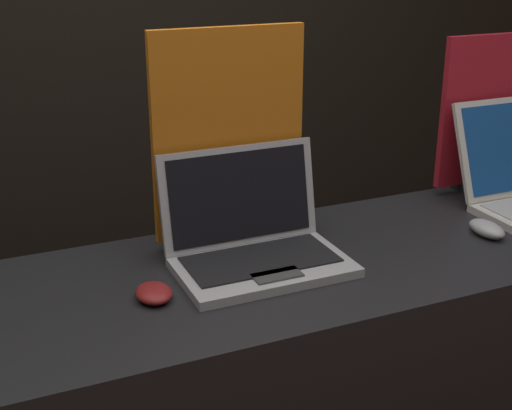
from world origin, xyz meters
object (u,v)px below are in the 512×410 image
promo_stand_back (496,116)px  laptop_middle (254,238)px  promo_stand_middle (229,143)px  mouse_back (487,229)px  mouse_middle (154,293)px

promo_stand_back → laptop_middle: bearing=-166.7°
promo_stand_middle → promo_stand_back: bearing=3.7°
laptop_middle → promo_stand_middle: bearing=90.0°
laptop_middle → mouse_back: size_ratio=3.44×
mouse_middle → promo_stand_back: 1.12m
mouse_back → promo_stand_back: size_ratio=0.25×
promo_stand_middle → promo_stand_back: promo_stand_middle is taller
mouse_back → mouse_middle: bearing=179.2°
mouse_middle → mouse_back: mouse_back is taller
mouse_back → promo_stand_back: bearing=48.9°
promo_stand_middle → mouse_back: 0.65m
mouse_middle → promo_stand_middle: bearing=41.0°
mouse_back → promo_stand_back: 0.42m
promo_stand_middle → mouse_middle: bearing=-139.0°
laptop_middle → promo_stand_back: promo_stand_back is taller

